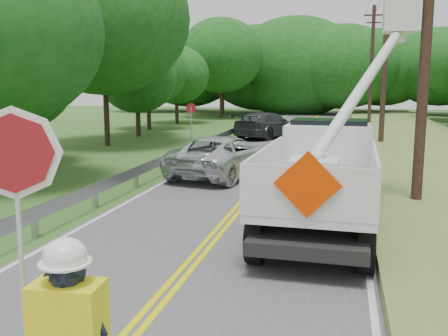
# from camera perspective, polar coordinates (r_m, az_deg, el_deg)

# --- Properties ---
(road) EXTENTS (7.20, 96.00, 0.03)m
(road) POSITION_cam_1_polar(r_m,az_deg,el_deg) (20.66, 5.11, -0.51)
(road) COLOR #4B4B4D
(road) RESTS_ON ground
(guardrail) EXTENTS (0.18, 48.00, 0.77)m
(guardrail) POSITION_cam_1_polar(r_m,az_deg,el_deg) (22.36, -4.78, 1.67)
(guardrail) COLOR #919598
(guardrail) RESTS_ON ground
(utility_poles) EXTENTS (1.60, 43.30, 10.00)m
(utility_poles) POSITION_cam_1_polar(r_m,az_deg,el_deg) (23.32, 19.02, 13.13)
(utility_poles) COLOR black
(utility_poles) RESTS_ON ground
(treeline_left) EXTENTS (10.31, 56.24, 11.51)m
(treeline_left) POSITION_cam_1_polar(r_m,az_deg,el_deg) (37.62, -7.50, 12.95)
(treeline_left) COLOR #332319
(treeline_left) RESTS_ON ground
(treeline_horizon) EXTENTS (55.50, 13.55, 12.15)m
(treeline_horizon) POSITION_cam_1_polar(r_m,az_deg,el_deg) (62.41, 11.09, 11.08)
(treeline_horizon) COLOR #144A11
(treeline_horizon) RESTS_ON ground
(bucket_truck) EXTENTS (3.69, 7.37, 7.07)m
(bucket_truck) POSITION_cam_1_polar(r_m,az_deg,el_deg) (13.63, 11.86, 0.93)
(bucket_truck) COLOR black
(bucket_truck) RESTS_ON road
(suv_silver) EXTENTS (3.74, 6.10, 1.58)m
(suv_silver) POSITION_cam_1_polar(r_m,az_deg,el_deg) (19.71, -0.08, 1.39)
(suv_silver) COLOR silver
(suv_silver) RESTS_ON road
(suv_darkgrey) EXTENTS (4.25, 6.31, 1.70)m
(suv_darkgrey) POSITION_cam_1_polar(r_m,az_deg,el_deg) (33.92, 4.82, 4.87)
(suv_darkgrey) COLOR #313238
(suv_darkgrey) RESTS_ON road
(stop_sign_permanent) EXTENTS (0.55, 0.06, 2.61)m
(stop_sign_permanent) POSITION_cam_1_polar(r_m,az_deg,el_deg) (26.25, -3.72, 5.44)
(stop_sign_permanent) COLOR #919598
(stop_sign_permanent) RESTS_ON ground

